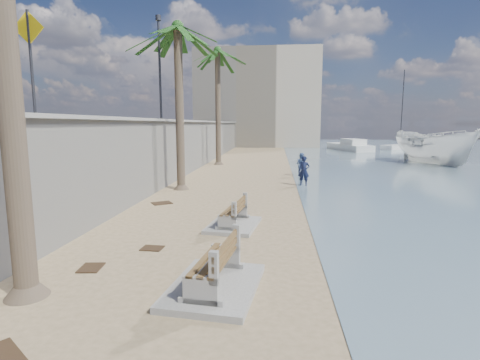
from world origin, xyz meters
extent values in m
plane|color=#98805D|center=(0.00, 0.00, 0.00)|extent=(140.00, 140.00, 0.00)
cube|color=gray|center=(-5.20, 20.00, 1.75)|extent=(0.45, 70.00, 3.50)
cube|color=gray|center=(-5.20, 20.00, 3.55)|extent=(0.80, 70.00, 0.12)
cube|color=#B7AA93|center=(-2.00, 52.00, 7.00)|extent=(18.00, 12.00, 14.00)
cube|color=gray|center=(-0.34, -0.10, 0.07)|extent=(1.96, 2.65, 0.13)
cube|color=gray|center=(-0.49, 4.61, 0.06)|extent=(1.77, 2.36, 0.12)
cylinder|color=brown|center=(-3.95, -0.75, 4.41)|extent=(0.44, 0.44, 8.82)
cylinder|color=brown|center=(-3.97, 11.42, 4.02)|extent=(0.42, 0.42, 8.04)
cylinder|color=brown|center=(-3.87, 23.42, 4.58)|extent=(0.44, 0.44, 9.16)
cylinder|color=#2D2D33|center=(-5.00, 1.50, 4.81)|extent=(0.07, 0.07, 2.40)
cube|color=yellow|center=(-5.00, 1.50, 5.60)|extent=(0.78, 0.03, 0.78)
cylinder|color=#2D2D33|center=(-5.10, 12.00, 6.11)|extent=(0.12, 0.12, 5.00)
cylinder|color=#2D2D33|center=(-5.10, 12.00, 8.61)|extent=(0.28, 0.28, 0.25)
imported|color=#121832|center=(2.42, 13.21, 0.93)|extent=(0.74, 0.56, 1.87)
imported|color=#4B679B|center=(2.51, 17.16, 0.83)|extent=(1.00, 0.93, 1.65)
imported|color=silver|center=(14.20, 25.78, 1.55)|extent=(4.22, 4.28, 3.90)
cube|color=silver|center=(17.44, 44.84, 0.25)|extent=(5.95, 5.63, 0.70)
cylinder|color=#2D2D33|center=(17.44, 44.84, 5.41)|extent=(0.12, 0.12, 9.83)
cube|color=#382616|center=(-3.41, 0.73, 0.01)|extent=(0.55, 0.66, 0.03)
cube|color=#382616|center=(-3.94, 7.95, 0.01)|extent=(1.01, 0.97, 0.03)
cube|color=#382616|center=(-2.44, 2.23, 0.01)|extent=(0.59, 0.48, 0.03)
camera|label=1|loc=(0.87, -7.25, 3.35)|focal=28.00mm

